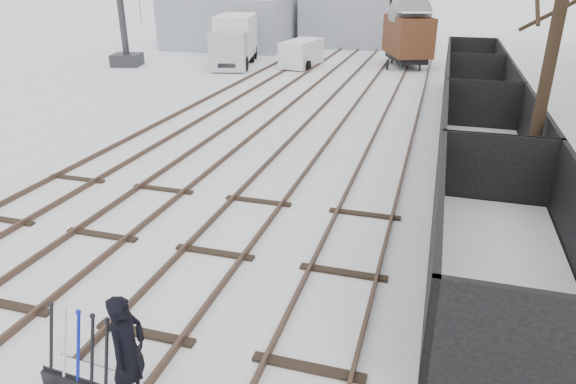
# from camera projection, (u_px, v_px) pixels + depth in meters

# --- Properties ---
(ground) EXTENTS (120.00, 120.00, 0.00)m
(ground) POSITION_uv_depth(u_px,v_px,m) (146.00, 335.00, 9.15)
(ground) COLOR white
(ground) RESTS_ON ground
(tracks) EXTENTS (13.90, 52.00, 0.16)m
(tracks) POSITION_uv_depth(u_px,v_px,m) (321.00, 127.00, 21.16)
(tracks) COLOR black
(tracks) RESTS_ON ground
(shed_left) EXTENTS (10.00, 8.00, 4.10)m
(shed_left) POSITION_uv_depth(u_px,v_px,m) (232.00, 22.00, 43.44)
(shed_left) COLOR gray
(shed_left) RESTS_ON ground
(shed_right) EXTENTS (7.00, 6.00, 4.50)m
(shed_right) POSITION_uv_depth(u_px,v_px,m) (346.00, 18.00, 44.53)
(shed_right) COLOR gray
(shed_right) RESTS_ON ground
(ground_frame) EXTENTS (1.33, 0.51, 1.49)m
(ground_frame) POSITION_uv_depth(u_px,v_px,m) (86.00, 381.00, 7.73)
(ground_frame) COLOR black
(ground_frame) RESTS_ON ground
(worker) EXTENTS (0.46, 0.69, 1.87)m
(worker) POSITION_uv_depth(u_px,v_px,m) (128.00, 352.00, 7.37)
(worker) COLOR black
(worker) RESTS_ON ground
(freight_wagon_a) EXTENTS (2.59, 6.48, 2.64)m
(freight_wagon_a) POSITION_uv_depth(u_px,v_px,m) (503.00, 272.00, 9.20)
(freight_wagon_a) COLOR black
(freight_wagon_a) RESTS_ON ground
(freight_wagon_b) EXTENTS (2.59, 6.48, 2.64)m
(freight_wagon_b) POSITION_uv_depth(u_px,v_px,m) (484.00, 158.00, 14.84)
(freight_wagon_b) COLOR black
(freight_wagon_b) RESTS_ON ground
(freight_wagon_c) EXTENTS (2.59, 6.48, 2.64)m
(freight_wagon_c) POSITION_uv_depth(u_px,v_px,m) (476.00, 107.00, 20.48)
(freight_wagon_c) COLOR black
(freight_wagon_c) RESTS_ON ground
(freight_wagon_d) EXTENTS (2.59, 6.48, 2.64)m
(freight_wagon_d) POSITION_uv_depth(u_px,v_px,m) (471.00, 78.00, 26.11)
(freight_wagon_d) COLOR black
(freight_wagon_d) RESTS_ON ground
(box_van_wagon) EXTENTS (4.01, 5.33, 3.63)m
(box_van_wagon) POSITION_uv_depth(u_px,v_px,m) (408.00, 34.00, 34.30)
(box_van_wagon) COLOR black
(box_van_wagon) RESTS_ON ground
(lorry) EXTENTS (3.43, 7.46, 3.26)m
(lorry) POSITION_uv_depth(u_px,v_px,m) (234.00, 40.00, 35.08)
(lorry) COLOR black
(lorry) RESTS_ON ground
(panel_van) EXTENTS (2.19, 4.18, 1.76)m
(panel_van) POSITION_uv_depth(u_px,v_px,m) (302.00, 53.00, 34.65)
(panel_van) COLOR silver
(panel_van) RESTS_ON ground
(crane) EXTENTS (2.21, 5.47, 9.17)m
(crane) POSITION_uv_depth(u_px,v_px,m) (125.00, 29.00, 34.63)
(crane) COLOR #29292E
(crane) RESTS_ON ground
(tree_near) EXTENTS (0.30, 0.30, 6.75)m
(tree_near) POSITION_uv_depth(u_px,v_px,m) (544.00, 90.00, 12.24)
(tree_near) COLOR black
(tree_near) RESTS_ON ground
(tree_far_left) EXTENTS (0.30, 0.30, 5.07)m
(tree_far_left) POSITION_uv_depth(u_px,v_px,m) (390.00, 14.00, 45.25)
(tree_far_left) COLOR black
(tree_far_left) RESTS_ON ground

